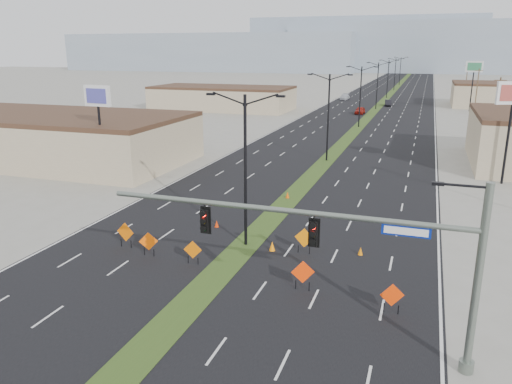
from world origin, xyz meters
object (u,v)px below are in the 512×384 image
(streetlight_4, at_px, (388,78))
(streetlight_5, at_px, (395,73))
(construction_sign_2, at_px, (193,251))
(cone_1, at_px, (272,246))
(construction_sign_3, at_px, (304,239))
(construction_sign_4, at_px, (303,273))
(signal_mast, at_px, (357,248))
(car_mid, at_px, (388,103))
(pole_sign_east_far, at_px, (474,70))
(cone_3, at_px, (288,195))
(streetlight_1, at_px, (328,115))
(car_far, at_px, (345,97))
(construction_sign_5, at_px, (392,296))
(car_left, at_px, (360,110))
(pole_sign_west, at_px, (98,103))
(construction_sign_0, at_px, (148,242))
(construction_sign_1, at_px, (125,233))
(streetlight_3, at_px, (377,84))
(streetlight_0, at_px, (245,167))
(cone_2, at_px, (360,251))
(cone_0, at_px, (217,224))
(streetlight_2, at_px, (360,95))
(streetlight_6, at_px, (400,70))

(streetlight_4, relative_size, streetlight_5, 1.00)
(construction_sign_2, height_order, cone_1, construction_sign_2)
(construction_sign_3, bearing_deg, construction_sign_4, -71.28)
(signal_mast, height_order, car_mid, signal_mast)
(construction_sign_2, distance_m, pole_sign_east_far, 92.89)
(streetlight_5, relative_size, cone_3, 16.79)
(streetlight_5, height_order, construction_sign_2, streetlight_5)
(streetlight_1, bearing_deg, car_far, 97.54)
(construction_sign_3, xyz_separation_m, construction_sign_5, (5.90, -6.00, -0.07))
(car_mid, height_order, construction_sign_4, construction_sign_4)
(construction_sign_3, bearing_deg, construction_sign_5, -39.48)
(signal_mast, relative_size, car_left, 3.83)
(construction_sign_5, xyz_separation_m, pole_sign_west, (-29.74, 18.37, 6.68))
(signal_mast, relative_size, construction_sign_0, 10.30)
(cone_1, distance_m, pole_sign_east_far, 88.64)
(streetlight_4, distance_m, pole_sign_west, 101.76)
(pole_sign_west, bearing_deg, construction_sign_2, -35.41)
(construction_sign_0, height_order, construction_sign_1, construction_sign_1)
(streetlight_1, relative_size, streetlight_3, 1.00)
(streetlight_0, xyz_separation_m, construction_sign_1, (-7.39, -2.95, -4.40))
(streetlight_4, distance_m, pole_sign_east_far, 32.40)
(car_far, relative_size, construction_sign_4, 2.94)
(construction_sign_4, xyz_separation_m, cone_3, (-5.41, 16.62, -0.72))
(car_left, xyz_separation_m, pole_sign_west, (-17.61, -62.03, 6.90))
(construction_sign_1, distance_m, construction_sign_2, 5.48)
(streetlight_3, distance_m, construction_sign_4, 89.42)
(signal_mast, relative_size, cone_3, 27.31)
(cone_1, relative_size, cone_2, 1.23)
(construction_sign_1, height_order, cone_0, construction_sign_1)
(cone_1, height_order, pole_sign_east_far, pole_sign_east_far)
(cone_0, bearing_deg, construction_sign_0, -107.46)
(car_left, bearing_deg, pole_sign_east_far, 30.46)
(signal_mast, relative_size, streetlight_2, 1.63)
(car_mid, bearing_deg, car_far, 129.75)
(cone_3, bearing_deg, cone_0, -108.54)
(car_mid, bearing_deg, streetlight_4, 90.90)
(car_mid, height_order, pole_sign_west, pole_sign_west)
(streetlight_0, distance_m, construction_sign_2, 6.34)
(streetlight_1, bearing_deg, construction_sign_4, -81.14)
(streetlight_2, relative_size, pole_sign_west, 1.07)
(cone_1, bearing_deg, construction_sign_1, -164.82)
(car_left, relative_size, construction_sign_0, 2.69)
(streetlight_2, relative_size, streetlight_3, 1.00)
(signal_mast, distance_m, streetlight_3, 94.39)
(streetlight_0, height_order, cone_0, streetlight_0)
(construction_sign_0, bearing_deg, construction_sign_2, -29.16)
(construction_sign_1, relative_size, cone_3, 2.89)
(construction_sign_4, bearing_deg, streetlight_0, 113.51)
(streetlight_4, relative_size, car_mid, 2.36)
(streetlight_6, height_order, construction_sign_2, streetlight_6)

